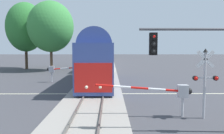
{
  "coord_description": "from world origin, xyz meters",
  "views": [
    {
      "loc": [
        1.23,
        -19.65,
        3.9
      ],
      "look_at": [
        1.4,
        3.02,
        2.0
      ],
      "focal_mm": 38.12,
      "sensor_mm": 36.0,
      "label": 1
    }
  ],
  "objects": [
    {
      "name": "crossing_gate_far",
      "position": [
        -4.73,
        6.6,
        1.43
      ],
      "size": [
        5.42,
        0.4,
        1.87
      ],
      "color": "#B7B7BC",
      "rests_on": "ground"
    },
    {
      "name": "traffic_signal_near_right",
      "position": [
        5.47,
        -9.07,
        3.71
      ],
      "size": [
        4.64,
        0.38,
        4.94
      ],
      "color": "#4C4C51",
      "rests_on": "ground"
    },
    {
      "name": "pine_left_background",
      "position": [
        -13.87,
        23.18,
        7.45
      ],
      "size": [
        6.78,
        6.78,
        11.84
      ],
      "color": "#4C3828",
      "rests_on": "ground"
    },
    {
      "name": "crossing_signal_mast",
      "position": [
        6.36,
        -6.95,
        2.34
      ],
      "size": [
        1.36,
        0.44,
        3.84
      ],
      "color": "#B2B2B7",
      "rests_on": "ground"
    },
    {
      "name": "railway_track",
      "position": [
        0.0,
        0.0,
        0.1
      ],
      "size": [
        4.4,
        80.0,
        0.32
      ],
      "color": "gray",
      "rests_on": "ground"
    },
    {
      "name": "ground_plane",
      "position": [
        0.0,
        0.0,
        0.0
      ],
      "size": [
        220.0,
        220.0,
        0.0
      ],
      "primitive_type": "plane",
      "color": "#3D3D42"
    },
    {
      "name": "oak_behind_train",
      "position": [
        -8.45,
        19.42,
        7.22
      ],
      "size": [
        7.42,
        7.42,
        11.37
      ],
      "color": "brown",
      "rests_on": "ground"
    },
    {
      "name": "commuter_train",
      "position": [
        0.0,
        28.26,
        2.72
      ],
      "size": [
        3.04,
        65.57,
        5.16
      ],
      "color": "#384C93",
      "rests_on": "railway_track"
    },
    {
      "name": "road_centre_stripe",
      "position": [
        0.0,
        0.0,
        0.0
      ],
      "size": [
        44.0,
        0.2,
        0.01
      ],
      "color": "beige",
      "rests_on": "ground"
    },
    {
      "name": "crossing_gate_near",
      "position": [
        4.72,
        -6.6,
        1.43
      ],
      "size": [
        5.44,
        0.4,
        1.88
      ],
      "color": "#B7B7BC",
      "rests_on": "ground"
    }
  ]
}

